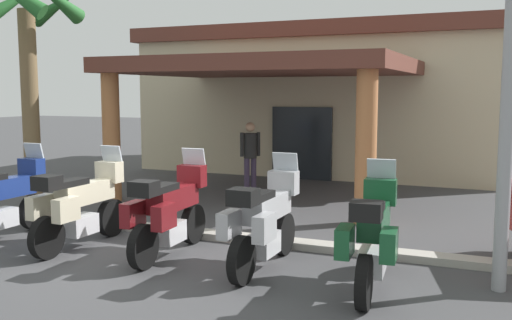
{
  "coord_description": "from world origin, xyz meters",
  "views": [
    {
      "loc": [
        5.19,
        -7.56,
        2.55
      ],
      "look_at": [
        0.84,
        2.89,
        1.2
      ],
      "focal_mm": 40.58,
      "sensor_mm": 36.0,
      "label": 1
    }
  ],
  "objects_px": {
    "motorcycle_cream": "(80,205)",
    "palm_tree_roadside": "(27,38)",
    "motorcycle_maroon": "(169,212)",
    "pedestrian": "(250,152)",
    "motorcycle_green": "(373,236)",
    "motorcycle_silver": "(264,221)",
    "motel_building": "(328,98)"
  },
  "relations": [
    {
      "from": "motorcycle_cream",
      "to": "motorcycle_maroon",
      "type": "relative_size",
      "value": 1.0
    },
    {
      "from": "motorcycle_silver",
      "to": "motorcycle_green",
      "type": "xyz_separation_m",
      "value": [
        1.61,
        -0.26,
        0.0
      ]
    },
    {
      "from": "motorcycle_silver",
      "to": "palm_tree_roadside",
      "type": "distance_m",
      "value": 7.48
    },
    {
      "from": "motorcycle_cream",
      "to": "palm_tree_roadside",
      "type": "distance_m",
      "value": 5.0
    },
    {
      "from": "motorcycle_maroon",
      "to": "motorcycle_green",
      "type": "distance_m",
      "value": 3.24
    },
    {
      "from": "motorcycle_green",
      "to": "palm_tree_roadside",
      "type": "relative_size",
      "value": 0.43
    },
    {
      "from": "motorcycle_silver",
      "to": "palm_tree_roadside",
      "type": "height_order",
      "value": "palm_tree_roadside"
    },
    {
      "from": "motel_building",
      "to": "motorcycle_green",
      "type": "height_order",
      "value": "motel_building"
    },
    {
      "from": "pedestrian",
      "to": "motorcycle_green",
      "type": "bearing_deg",
      "value": 172.71
    },
    {
      "from": "pedestrian",
      "to": "palm_tree_roadside",
      "type": "height_order",
      "value": "palm_tree_roadside"
    },
    {
      "from": "motorcycle_maroon",
      "to": "motorcycle_silver",
      "type": "height_order",
      "value": "same"
    },
    {
      "from": "motorcycle_silver",
      "to": "pedestrian",
      "type": "bearing_deg",
      "value": 25.92
    },
    {
      "from": "motorcycle_maroon",
      "to": "palm_tree_roadside",
      "type": "xyz_separation_m",
      "value": [
        -4.85,
        2.25,
        2.98
      ]
    },
    {
      "from": "palm_tree_roadside",
      "to": "motorcycle_green",
      "type": "bearing_deg",
      "value": -17.68
    },
    {
      "from": "motorcycle_green",
      "to": "palm_tree_roadside",
      "type": "xyz_separation_m",
      "value": [
        -8.07,
        2.57,
        2.98
      ]
    },
    {
      "from": "motorcycle_maroon",
      "to": "palm_tree_roadside",
      "type": "distance_m",
      "value": 6.12
    },
    {
      "from": "motel_building",
      "to": "motorcycle_cream",
      "type": "bearing_deg",
      "value": -94.75
    },
    {
      "from": "motorcycle_maroon",
      "to": "motorcycle_silver",
      "type": "distance_m",
      "value": 1.61
    },
    {
      "from": "motorcycle_cream",
      "to": "pedestrian",
      "type": "xyz_separation_m",
      "value": [
        0.56,
        5.77,
        0.34
      ]
    },
    {
      "from": "palm_tree_roadside",
      "to": "motel_building",
      "type": "bearing_deg",
      "value": 63.63
    },
    {
      "from": "motel_building",
      "to": "palm_tree_roadside",
      "type": "xyz_separation_m",
      "value": [
        -4.31,
        -8.7,
        1.36
      ]
    },
    {
      "from": "motorcycle_maroon",
      "to": "motorcycle_silver",
      "type": "bearing_deg",
      "value": -93.89
    },
    {
      "from": "motel_building",
      "to": "motorcycle_cream",
      "type": "distance_m",
      "value": 11.25
    },
    {
      "from": "motel_building",
      "to": "pedestrian",
      "type": "height_order",
      "value": "motel_building"
    },
    {
      "from": "motorcycle_silver",
      "to": "motel_building",
      "type": "bearing_deg",
      "value": 12.0
    },
    {
      "from": "motel_building",
      "to": "motorcycle_green",
      "type": "xyz_separation_m",
      "value": [
        3.75,
        -11.27,
        -1.63
      ]
    },
    {
      "from": "motorcycle_silver",
      "to": "palm_tree_roadside",
      "type": "relative_size",
      "value": 0.43
    },
    {
      "from": "motel_building",
      "to": "motorcycle_cream",
      "type": "height_order",
      "value": "motel_building"
    },
    {
      "from": "motel_building",
      "to": "motorcycle_cream",
      "type": "xyz_separation_m",
      "value": [
        -1.07,
        -11.07,
        -1.63
      ]
    },
    {
      "from": "motel_building",
      "to": "palm_tree_roadside",
      "type": "distance_m",
      "value": 9.81
    },
    {
      "from": "motorcycle_maroon",
      "to": "motorcycle_silver",
      "type": "xyz_separation_m",
      "value": [
        1.61,
        -0.07,
        0.0
      ]
    },
    {
      "from": "motorcycle_maroon",
      "to": "pedestrian",
      "type": "xyz_separation_m",
      "value": [
        -1.05,
        5.64,
        0.34
      ]
    }
  ]
}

